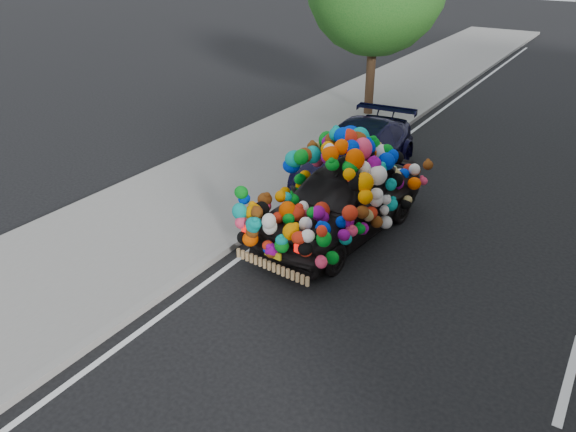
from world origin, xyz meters
name	(u,v)px	position (x,y,z in m)	size (l,w,h in m)	color
ground	(333,295)	(0.00, 0.00, 0.00)	(100.00, 100.00, 0.00)	black
sidewalk	(144,227)	(-4.30, 0.00, 0.06)	(4.00, 60.00, 0.12)	gray
kerb	(220,253)	(-2.35, 0.00, 0.07)	(0.15, 60.00, 0.13)	gray
lane_markings	(569,377)	(3.60, 0.00, 0.01)	(6.00, 50.00, 0.01)	silver
plush_art_car	(342,184)	(-0.91, 2.00, 1.06)	(2.43, 4.53, 2.07)	black
navy_sedan	(357,155)	(-1.80, 4.50, 0.67)	(1.86, 4.58, 1.33)	black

